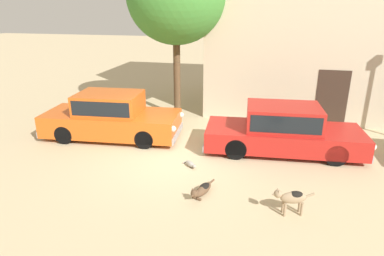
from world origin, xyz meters
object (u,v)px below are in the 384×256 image
at_px(stray_dog_tan, 202,190).
at_px(stray_cat, 191,164).
at_px(parked_sedan_second, 283,129).
at_px(stray_dog_spotted, 292,198).
at_px(parked_sedan_nearest, 111,116).

xyz_separation_m(stray_dog_tan, stray_cat, (-0.61, 1.40, -0.06)).
bearing_deg(parked_sedan_second, stray_dog_spotted, -91.96).
distance_m(parked_sedan_nearest, stray_dog_spotted, 6.68).
relative_size(parked_sedan_second, stray_dog_spotted, 5.35).
height_order(parked_sedan_nearest, stray_dog_tan, parked_sedan_nearest).
bearing_deg(stray_cat, stray_dog_spotted, 12.07).
xyz_separation_m(stray_dog_spotted, stray_cat, (-2.62, 1.74, -0.33)).
relative_size(stray_dog_spotted, stray_dog_tan, 0.89).
height_order(parked_sedan_nearest, parked_sedan_second, parked_sedan_nearest).
xyz_separation_m(parked_sedan_second, stray_cat, (-2.49, -1.69, -0.64)).
distance_m(stray_dog_spotted, stray_dog_tan, 2.06).
bearing_deg(parked_sedan_second, stray_dog_tan, -125.50).
xyz_separation_m(stray_dog_spotted, stray_dog_tan, (-2.01, 0.34, -0.27)).
bearing_deg(stray_dog_tan, parked_sedan_second, 167.85).
xyz_separation_m(parked_sedan_second, stray_dog_tan, (-1.88, -3.09, -0.58)).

